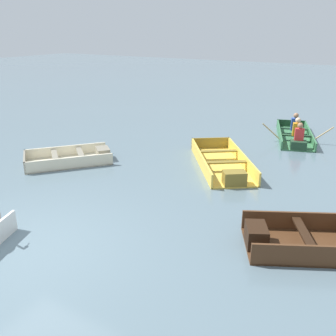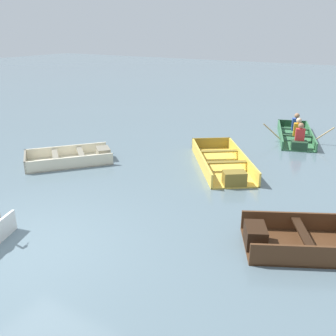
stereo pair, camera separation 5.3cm
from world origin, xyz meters
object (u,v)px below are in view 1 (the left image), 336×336
skiff_dark_varnish_mid_moored (319,241)px  skiff_yellow_far_moored (223,164)px  skiff_cream_near_moored (73,158)px  rowboat_green_with_crew (295,135)px

skiff_dark_varnish_mid_moored → skiff_yellow_far_moored: (-3.11, 2.91, -0.01)m
skiff_cream_near_moored → rowboat_green_with_crew: size_ratio=0.78×
skiff_dark_varnish_mid_moored → rowboat_green_with_crew: bearing=106.8°
rowboat_green_with_crew → skiff_dark_varnish_mid_moored: bearing=-73.2°
skiff_yellow_far_moored → rowboat_green_with_crew: (1.05, 3.92, 0.06)m
skiff_dark_varnish_mid_moored → rowboat_green_with_crew: size_ratio=0.93×
skiff_yellow_far_moored → skiff_dark_varnish_mid_moored: bearing=-43.0°
rowboat_green_with_crew → skiff_cream_near_moored: bearing=-131.0°
rowboat_green_with_crew → skiff_yellow_far_moored: bearing=-105.0°
skiff_dark_varnish_mid_moored → skiff_cream_near_moored: bearing=171.4°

